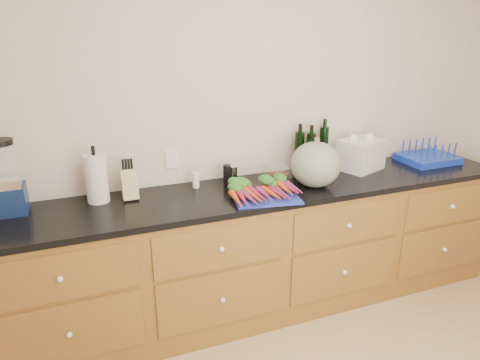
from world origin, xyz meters
name	(u,v)px	position (x,y,z in m)	size (l,w,h in m)	color
wall_back	(251,126)	(0.00, 1.62, 1.30)	(4.10, 0.05, 2.60)	beige
cabinets	(267,251)	(0.00, 1.30, 0.45)	(3.60, 0.64, 0.90)	brown
countertop	(269,190)	(0.00, 1.30, 0.92)	(3.64, 0.62, 0.04)	black
cutting_board	(265,197)	(-0.10, 1.14, 0.95)	(0.41, 0.31, 0.01)	#1E2E9E
carrots	(263,190)	(-0.10, 1.18, 0.98)	(0.46, 0.34, 0.07)	#C74917
squash	(315,164)	(0.31, 1.22, 1.09)	(0.34, 0.34, 0.31)	slate
blender_appliance	(7,182)	(-1.59, 1.46, 1.13)	(0.18, 0.18, 0.44)	#0F214A
paper_towel	(96,178)	(-1.10, 1.46, 1.09)	(0.13, 0.13, 0.30)	silver
knife_block	(129,184)	(-0.91, 1.44, 1.04)	(0.10, 0.10, 0.19)	tan
grinder_salt	(196,180)	(-0.46, 1.48, 0.99)	(0.05, 0.05, 0.11)	white
grinder_pepper	(227,174)	(-0.24, 1.48, 1.01)	(0.05, 0.05, 0.13)	black
canister_chrome	(234,174)	(-0.19, 1.48, 1.00)	(0.05, 0.05, 0.12)	silver
tomato_box	(279,172)	(0.16, 1.47, 0.98)	(0.16, 0.13, 0.07)	white
bottles	(311,152)	(0.44, 1.51, 1.09)	(0.27, 0.14, 0.33)	black
grocery_bag	(360,155)	(0.82, 1.42, 1.05)	(0.31, 0.25, 0.23)	silver
dish_rack	(428,157)	(1.44, 1.38, 0.98)	(0.42, 0.33, 0.17)	#1535BA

